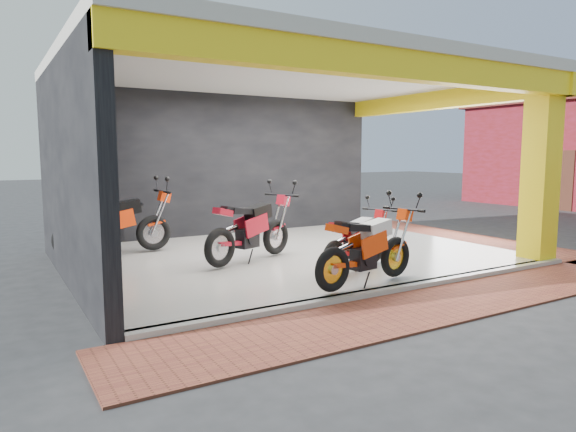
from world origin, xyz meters
The scene contains 15 objects.
ground centered at (0.00, 0.00, 0.00)m, with size 80.00×80.00×0.00m, color #2D2D30.
showroom_floor centered at (0.00, 2.00, 0.05)m, with size 8.00×6.00×0.10m, color silver.
showroom_ceiling centered at (0.00, 2.00, 3.60)m, with size 8.40×6.40×0.20m, color beige.
back_wall centered at (0.00, 5.10, 1.75)m, with size 8.20×0.20×3.50m, color black.
left_wall centered at (-4.10, 2.00, 1.75)m, with size 0.20×6.20×3.50m, color black.
corner_column centered at (3.75, -0.75, 1.75)m, with size 0.50×0.50×3.50m, color yellow.
header_beam_front centered at (0.00, -1.00, 3.30)m, with size 8.40×0.30×0.40m, color yellow.
header_beam_right centered at (4.00, 2.00, 3.30)m, with size 0.30×6.40×0.40m, color yellow.
floor_kerb centered at (0.00, -1.02, 0.05)m, with size 8.00×0.20×0.10m, color silver.
paver_front centered at (0.00, -1.80, 0.01)m, with size 9.00×1.40×0.03m, color brown.
paver_right centered at (4.80, 2.00, 0.01)m, with size 1.40×7.00×0.03m, color brown.
moto_hero centered at (0.30, -0.64, 0.76)m, with size 2.14×0.79×1.31m, color #FF410A, non-canonical shape.
moto_row_a centered at (0.70, 0.34, 0.68)m, with size 1.90×0.70×1.16m, color red, non-canonical shape.
moto_row_b centered at (-0.43, 1.92, 0.80)m, with size 2.29×0.85×1.40m, color red, non-canonical shape.
moto_row_d centered at (-2.34, 3.54, 0.83)m, with size 2.38×0.88×1.45m, color #FB380A, non-canonical shape.
Camera 1 is at (-5.20, -6.61, 2.05)m, focal length 32.00 mm.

